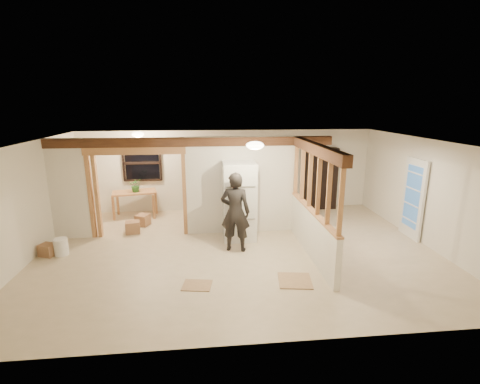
{
  "coord_description": "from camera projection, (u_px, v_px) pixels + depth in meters",
  "views": [
    {
      "loc": [
        -0.72,
        -7.43,
        3.32
      ],
      "look_at": [
        0.09,
        0.4,
        1.29
      ],
      "focal_mm": 26.0,
      "sensor_mm": 36.0,
      "label": 1
    }
  ],
  "objects": [
    {
      "name": "floor",
      "position": [
        238.0,
        250.0,
        8.06
      ],
      "size": [
        9.0,
        6.5,
        0.01
      ],
      "primitive_type": "cube",
      "color": "beige",
      "rests_on": "ground"
    },
    {
      "name": "ceiling",
      "position": [
        238.0,
        142.0,
        7.43
      ],
      "size": [
        9.0,
        6.5,
        0.01
      ],
      "primitive_type": "cube",
      "color": "white"
    },
    {
      "name": "wall_back",
      "position": [
        228.0,
        171.0,
        10.87
      ],
      "size": [
        9.0,
        0.01,
        2.5
      ],
      "primitive_type": "cube",
      "color": "silver",
      "rests_on": "floor"
    },
    {
      "name": "wall_front",
      "position": [
        261.0,
        263.0,
        4.61
      ],
      "size": [
        9.0,
        0.01,
        2.5
      ],
      "primitive_type": "cube",
      "color": "silver",
      "rests_on": "floor"
    },
    {
      "name": "wall_left",
      "position": [
        25.0,
        204.0,
        7.3
      ],
      "size": [
        0.01,
        6.5,
        2.5
      ],
      "primitive_type": "cube",
      "color": "silver",
      "rests_on": "floor"
    },
    {
      "name": "wall_right",
      "position": [
        428.0,
        193.0,
        8.19
      ],
      "size": [
        0.01,
        6.5,
        2.5
      ],
      "primitive_type": "cube",
      "color": "silver",
      "rests_on": "floor"
    },
    {
      "name": "partition_left_stub",
      "position": [
        69.0,
        190.0,
        8.5
      ],
      "size": [
        0.9,
        0.12,
        2.5
      ],
      "primitive_type": "cube",
      "color": "silver",
      "rests_on": "floor"
    },
    {
      "name": "partition_center",
      "position": [
        241.0,
        185.0,
        8.92
      ],
      "size": [
        2.8,
        0.12,
        2.5
      ],
      "primitive_type": "cube",
      "color": "silver",
      "rests_on": "floor"
    },
    {
      "name": "doorway_frame",
      "position": [
        138.0,
        194.0,
        8.7
      ],
      "size": [
        2.46,
        0.14,
        2.2
      ],
      "primitive_type": "cube",
      "color": "#B87F4D",
      "rests_on": "floor"
    },
    {
      "name": "header_beam_back",
      "position": [
        193.0,
        142.0,
        8.52
      ],
      "size": [
        7.0,
        0.18,
        0.22
      ],
      "primitive_type": "cube",
      "color": "#4F2E1B",
      "rests_on": "ceiling"
    },
    {
      "name": "header_beam_right",
      "position": [
        316.0,
        149.0,
        7.23
      ],
      "size": [
        0.18,
        3.3,
        0.22
      ],
      "primitive_type": "cube",
      "color": "#4F2E1B",
      "rests_on": "ceiling"
    },
    {
      "name": "pony_wall",
      "position": [
        311.0,
        233.0,
        7.7
      ],
      "size": [
        0.12,
        3.2,
        1.0
      ],
      "primitive_type": "cube",
      "color": "silver",
      "rests_on": "floor"
    },
    {
      "name": "stud_partition",
      "position": [
        314.0,
        183.0,
        7.41
      ],
      "size": [
        0.14,
        3.2,
        1.32
      ],
      "primitive_type": "cube",
      "color": "#B87F4D",
      "rests_on": "pony_wall"
    },
    {
      "name": "window_back",
      "position": [
        142.0,
        163.0,
        10.46
      ],
      "size": [
        1.12,
        0.1,
        1.1
      ],
      "primitive_type": "cube",
      "color": "black",
      "rests_on": "wall_back"
    },
    {
      "name": "french_door",
      "position": [
        413.0,
        199.0,
        8.63
      ],
      "size": [
        0.12,
        0.86,
        2.0
      ],
      "primitive_type": "cube",
      "color": "white",
      "rests_on": "floor"
    },
    {
      "name": "ceiling_dome_main",
      "position": [
        255.0,
        145.0,
        6.98
      ],
      "size": [
        0.36,
        0.36,
        0.16
      ],
      "primitive_type": "ellipsoid",
      "color": "#FFEABF",
      "rests_on": "ceiling"
    },
    {
      "name": "ceiling_dome_util",
      "position": [
        138.0,
        134.0,
        9.4
      ],
      "size": [
        0.32,
        0.32,
        0.14
      ],
      "primitive_type": "ellipsoid",
      "color": "#FFEABF",
      "rests_on": "ceiling"
    },
    {
      "name": "hanging_bulb",
      "position": [
        154.0,
        148.0,
        8.85
      ],
      "size": [
        0.07,
        0.07,
        0.07
      ],
      "primitive_type": "ellipsoid",
      "color": "#FFD88C",
      "rests_on": "ceiling"
    },
    {
      "name": "refrigerator",
      "position": [
        239.0,
        201.0,
        8.55
      ],
      "size": [
        0.79,
        0.77,
        1.93
      ],
      "primitive_type": "cube",
      "color": "white",
      "rests_on": "floor"
    },
    {
      "name": "woman",
      "position": [
        235.0,
        212.0,
        7.83
      ],
      "size": [
        0.76,
        0.58,
        1.84
      ],
      "primitive_type": "imported",
      "rotation": [
        0.0,
        0.0,
        2.91
      ],
      "color": "black",
      "rests_on": "floor"
    },
    {
      "name": "work_table",
      "position": [
        135.0,
        204.0,
        10.31
      ],
      "size": [
        1.35,
        0.87,
        0.78
      ],
      "primitive_type": "cube",
      "rotation": [
        0.0,
        0.0,
        0.21
      ],
      "color": "#B87F4D",
      "rests_on": "floor"
    },
    {
      "name": "potted_plant",
      "position": [
        136.0,
        185.0,
        10.1
      ],
      "size": [
        0.4,
        0.36,
        0.4
      ],
      "primitive_type": "imported",
      "rotation": [
        0.0,
        0.0,
        0.15
      ],
      "color": "#255723",
      "rests_on": "work_table"
    },
    {
      "name": "shop_vac",
      "position": [
        83.0,
        218.0,
        9.3
      ],
      "size": [
        0.64,
        0.64,
        0.64
      ],
      "primitive_type": "cylinder",
      "rotation": [
        0.0,
        0.0,
        -0.37
      ],
      "color": "red",
      "rests_on": "floor"
    },
    {
      "name": "bookshelf",
      "position": [
        321.0,
        179.0,
        11.01
      ],
      "size": [
        0.98,
        0.33,
        1.95
      ],
      "primitive_type": "cube",
      "color": "black",
      "rests_on": "floor"
    },
    {
      "name": "bucket",
      "position": [
        61.0,
        247.0,
        7.76
      ],
      "size": [
        0.35,
        0.35,
        0.38
      ],
      "primitive_type": "cylinder",
      "rotation": [
        0.0,
        0.0,
        -0.18
      ],
      "color": "silver",
      "rests_on": "floor"
    },
    {
      "name": "box_util_a",
      "position": [
        133.0,
        227.0,
        9.08
      ],
      "size": [
        0.41,
        0.37,
        0.31
      ],
      "primitive_type": "cube",
      "rotation": [
        0.0,
        0.0,
        0.17
      ],
      "color": "#946847",
      "rests_on": "floor"
    },
    {
      "name": "box_util_b",
      "position": [
        143.0,
        220.0,
        9.64
      ],
      "size": [
        0.43,
        0.43,
        0.31
      ],
      "primitive_type": "cube",
      "rotation": [
        0.0,
        0.0,
        -0.36
      ],
      "color": "#946847",
      "rests_on": "floor"
    },
    {
      "name": "box_front",
      "position": [
        48.0,
        250.0,
        7.73
      ],
      "size": [
        0.41,
        0.37,
        0.27
      ],
      "primitive_type": "cube",
      "rotation": [
        0.0,
        0.0,
        -0.38
      ],
      "color": "#946847",
      "rests_on": "floor"
    },
    {
      "name": "floor_panel_near",
      "position": [
        295.0,
        281.0,
        6.65
      ],
      "size": [
        0.7,
        0.7,
        0.02
      ],
      "primitive_type": "cube",
      "rotation": [
        0.0,
        0.0,
        -0.15
      ],
      "color": "tan",
      "rests_on": "floor"
    },
    {
      "name": "floor_panel_far",
      "position": [
        197.0,
        285.0,
        6.48
      ],
      "size": [
        0.59,
        0.5,
        0.02
      ],
      "primitive_type": "cube",
      "rotation": [
        0.0,
        0.0,
        -0.16
      ],
      "color": "tan",
      "rests_on": "floor"
    }
  ]
}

